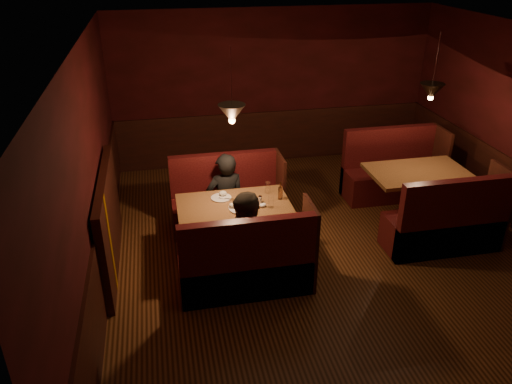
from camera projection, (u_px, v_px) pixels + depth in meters
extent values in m
cube|color=#371C0A|center=(329.00, 255.00, 6.96)|extent=(6.00, 7.00, 0.01)
cube|color=#3C291A|center=(346.00, 41.00, 5.65)|extent=(6.00, 7.00, 0.01)
cube|color=black|center=(273.00, 88.00, 9.37)|extent=(6.00, 0.01, 2.90)
cube|color=black|center=(90.00, 180.00, 5.77)|extent=(0.01, 7.00, 2.90)
cube|color=black|center=(273.00, 136.00, 9.77)|extent=(6.00, 0.04, 1.00)
cube|color=black|center=(104.00, 249.00, 6.20)|extent=(0.04, 7.00, 1.00)
cube|color=black|center=(109.00, 222.00, 6.49)|extent=(0.10, 2.20, 1.30)
cube|color=#B2720C|center=(111.00, 244.00, 6.02)|extent=(0.01, 0.12, 1.30)
cylinder|color=#333333|center=(231.00, 81.00, 5.87)|extent=(0.01, 0.01, 0.80)
cone|color=black|center=(232.00, 113.00, 6.05)|extent=(0.34, 0.34, 0.22)
sphere|color=#FFBF72|center=(232.00, 120.00, 6.09)|extent=(0.08, 0.08, 0.08)
cylinder|color=#333333|center=(436.00, 62.00, 6.76)|extent=(0.01, 0.01, 0.80)
cone|color=black|center=(431.00, 91.00, 6.94)|extent=(0.34, 0.34, 0.22)
sphere|color=#FFBF72|center=(430.00, 98.00, 6.98)|extent=(0.08, 0.08, 0.08)
cube|color=brown|center=(234.00, 206.00, 6.62)|extent=(1.50, 0.91, 0.05)
cylinder|color=black|center=(234.00, 232.00, 6.80)|extent=(0.15, 0.15, 0.75)
cylinder|color=black|center=(235.00, 253.00, 6.96)|extent=(0.60, 0.60, 0.04)
cylinder|color=silver|center=(240.00, 208.00, 6.49)|extent=(0.30, 0.30, 0.02)
cube|color=black|center=(238.00, 206.00, 6.49)|extent=(0.10, 0.09, 0.04)
ellipsoid|color=silver|center=(232.00, 205.00, 6.47)|extent=(0.07, 0.07, 0.06)
cube|color=tan|center=(246.00, 209.00, 6.41)|extent=(0.09, 0.07, 0.03)
cylinder|color=silver|center=(238.00, 209.00, 6.43)|extent=(0.06, 0.13, 0.01)
cylinder|color=silver|center=(221.00, 198.00, 6.75)|extent=(0.28, 0.28, 0.02)
ellipsoid|color=beige|center=(223.00, 193.00, 6.79)|extent=(0.11, 0.11, 0.06)
cube|color=silver|center=(226.00, 199.00, 6.70)|extent=(0.20, 0.10, 0.00)
cylinder|color=white|center=(260.00, 199.00, 6.64)|extent=(0.06, 0.06, 0.09)
cylinder|color=white|center=(268.00, 188.00, 6.87)|extent=(0.08, 0.08, 0.16)
cylinder|color=white|center=(271.00, 202.00, 6.49)|extent=(0.08, 0.08, 0.16)
cylinder|color=#47230F|center=(280.00, 193.00, 6.70)|extent=(0.06, 0.06, 0.17)
cylinder|color=#47230F|center=(281.00, 185.00, 6.65)|extent=(0.03, 0.03, 0.07)
ellipsoid|color=white|center=(263.00, 205.00, 6.53)|extent=(0.12, 0.12, 0.05)
cube|color=black|center=(226.00, 213.00, 7.54)|extent=(1.60, 0.59, 0.48)
cube|color=black|center=(224.00, 188.00, 7.59)|extent=(1.60, 0.13, 1.12)
cube|color=black|center=(280.00, 189.00, 7.54)|extent=(0.04, 0.59, 1.12)
cube|color=black|center=(245.00, 273.00, 6.18)|extent=(1.60, 0.59, 0.48)
cube|color=black|center=(248.00, 262.00, 5.84)|extent=(1.60, 0.13, 1.12)
cube|color=black|center=(310.00, 244.00, 6.18)|extent=(0.04, 0.59, 1.12)
cube|color=brown|center=(418.00, 173.00, 7.50)|extent=(1.48, 0.94, 0.06)
cylinder|color=black|center=(414.00, 197.00, 7.68)|extent=(0.16, 0.16, 0.78)
cylinder|color=black|center=(411.00, 218.00, 7.85)|extent=(0.62, 0.62, 0.04)
cube|color=black|center=(391.00, 183.00, 8.45)|extent=(1.59, 0.61, 0.50)
cube|color=black|center=(387.00, 160.00, 8.51)|extent=(1.59, 0.13, 1.17)
cube|color=black|center=(438.00, 161.00, 8.45)|extent=(0.04, 0.61, 1.17)
cube|color=black|center=(440.00, 232.00, 7.04)|extent=(1.59, 0.61, 0.50)
cube|color=black|center=(454.00, 219.00, 6.68)|extent=(1.59, 0.13, 1.17)
cube|color=black|center=(497.00, 205.00, 7.04)|extent=(0.04, 0.61, 1.17)
imported|color=black|center=(225.00, 182.00, 7.21)|extent=(0.61, 0.44, 1.59)
imported|color=#2A241C|center=(250.00, 229.00, 6.00)|extent=(0.93, 0.81, 1.63)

